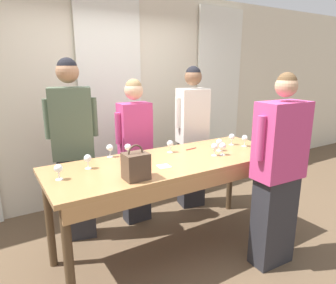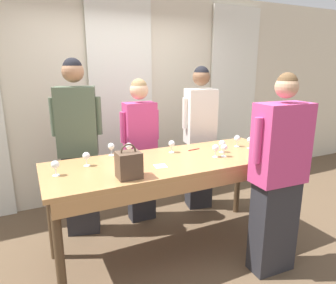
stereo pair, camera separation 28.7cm
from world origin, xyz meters
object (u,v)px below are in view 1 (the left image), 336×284
wine_glass_back_mid (245,138)px  wine_glass_back_right (58,169)px  wine_glass_back_left (219,143)px  guest_pink_top (135,149)px  wine_bottle (256,138)px  potted_plant (214,162)px  wine_glass_near_host (223,146)px  wine_glass_front_mid (128,148)px  wine_glass_center_left (170,144)px  wine_glass_center_right (232,137)px  handbag (136,166)px  guest_olive_jacket (74,149)px  wine_glass_front_right (88,159)px  tasting_bar (174,171)px  wine_glass_center_mid (110,148)px  host_pouring (278,173)px  wine_glass_front_left (215,147)px  guest_cream_sweater (192,136)px

wine_glass_back_mid → wine_glass_back_right: bearing=179.0°
wine_glass_back_left → guest_pink_top: bearing=130.1°
wine_bottle → potted_plant: (0.66, 1.43, -0.77)m
wine_glass_back_left → wine_glass_near_host: 0.15m
wine_glass_front_mid → wine_glass_center_left: bearing=-13.3°
wine_glass_front_mid → wine_glass_center_right: (1.17, -0.20, 0.00)m
handbag → potted_plant: 2.73m
guest_olive_jacket → guest_pink_top: size_ratio=1.13×
handbag → wine_glass_front_right: handbag is taller
wine_glass_back_left → handbag: bearing=-165.9°
tasting_bar → wine_glass_front_mid: bearing=133.3°
guest_pink_top → wine_glass_back_right: bearing=-144.5°
tasting_bar → handbag: 0.61m
wine_glass_center_mid → wine_glass_back_right: 0.66m
handbag → guest_pink_top: size_ratio=0.17×
guest_olive_jacket → host_pouring: guest_olive_jacket is taller
wine_glass_front_right → wine_glass_back_right: same height
wine_glass_center_left → wine_glass_near_host: bearing=-41.7°
wine_glass_near_host → wine_bottle: bearing=-2.6°
handbag → wine_glass_back_left: bearing=14.1°
wine_glass_center_mid → guest_pink_top: (0.43, 0.35, -0.15)m
tasting_bar → wine_glass_back_right: size_ratio=18.49×
guest_pink_top → wine_glass_near_host: bearing=-57.9°
wine_glass_back_left → wine_glass_back_right: same height
wine_glass_front_left → wine_glass_front_right: (-1.18, 0.27, 0.00)m
wine_glass_back_right → guest_cream_sweater: 1.92m
guest_olive_jacket → wine_glass_center_right: bearing=-21.2°
tasting_bar → wine_glass_center_left: 0.33m
wine_glass_center_right → guest_olive_jacket: guest_olive_jacket is taller
handbag → wine_glass_front_mid: handbag is taller
host_pouring → wine_glass_center_mid: bearing=137.8°
handbag → potted_plant: size_ratio=0.46×
wine_glass_center_mid → wine_glass_back_left: (1.05, -0.38, 0.00)m
wine_glass_center_left → wine_bottle: bearing=-23.8°
handbag → wine_bottle: bearing=4.6°
wine_glass_back_right → guest_cream_sweater: guest_cream_sweater is taller
wine_bottle → guest_olive_jacket: bearing=152.3°
wine_glass_front_left → wine_glass_back_right: same height
wine_glass_back_left → wine_glass_back_right: size_ratio=1.00×
wine_bottle → guest_pink_top: guest_pink_top is taller
handbag → guest_pink_top: guest_pink_top is taller
wine_glass_front_mid → wine_glass_front_left: bearing=-30.0°
wine_glass_center_left → host_pouring: bearing=-56.8°
wine_glass_center_right → host_pouring: host_pouring is taller
wine_glass_back_mid → host_pouring: (-0.25, -0.66, -0.15)m
guest_olive_jacket → wine_glass_back_mid: bearing=-23.9°
wine_glass_front_right → wine_glass_back_right: 0.30m
tasting_bar → wine_glass_back_mid: 0.94m
wine_glass_center_mid → host_pouring: size_ratio=0.07×
wine_glass_center_right → guest_cream_sweater: guest_cream_sweater is taller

